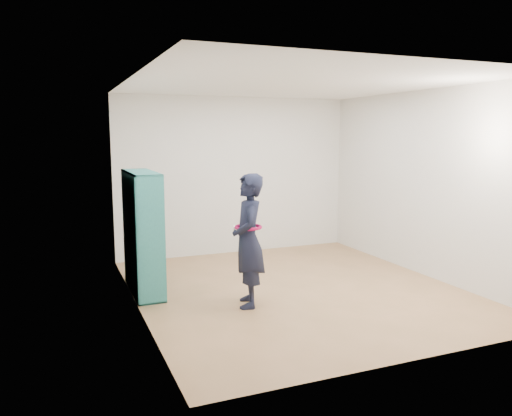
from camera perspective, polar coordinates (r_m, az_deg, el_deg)
name	(u,v)px	position (r m, az deg, el deg)	size (l,w,h in m)	color
floor	(295,289)	(6.57, 4.53, -9.22)	(4.50, 4.50, 0.00)	olive
ceiling	(298,84)	(6.29, 4.81, 13.99)	(4.50, 4.50, 0.00)	white
wall_left	(135,197)	(5.68, -13.64, 1.25)	(0.02, 4.50, 2.60)	silver
wall_right	(423,184)	(7.42, 18.60, 2.66)	(0.02, 4.50, 2.60)	silver
wall_back	(236,176)	(8.36, -2.35, 3.69)	(4.00, 0.02, 2.60)	silver
wall_front	(417,216)	(4.43, 17.95, -0.89)	(4.00, 0.02, 2.60)	silver
bookshelf	(141,234)	(6.44, -13.03, -2.94)	(0.33, 1.15, 1.53)	teal
person	(248,240)	(5.75, -0.89, -3.72)	(0.51, 0.65, 1.55)	black
smartphone	(234,231)	(5.79, -2.51, -2.63)	(0.02, 0.10, 0.13)	silver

